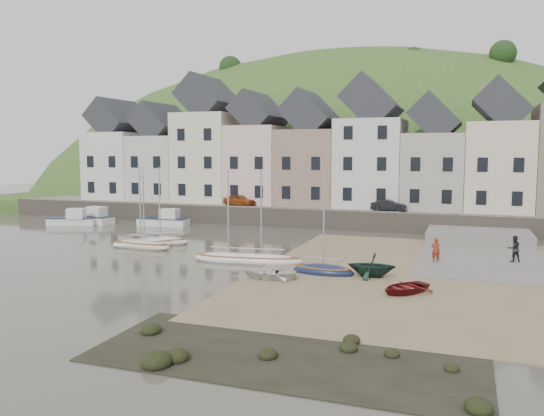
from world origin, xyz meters
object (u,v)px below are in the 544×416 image
at_px(rowboat_white, 270,273).
at_px(car_left, 239,200).
at_px(car_right, 389,205).
at_px(rowboat_red, 405,287).
at_px(person_red, 436,250).
at_px(rowboat_green, 372,265).
at_px(person_dark, 514,249).
at_px(sailboat_0, 160,241).

height_order(rowboat_white, car_left, car_left).
bearing_deg(car_right, rowboat_red, -171.86).
bearing_deg(person_red, car_right, -84.15).
relative_size(rowboat_green, person_dark, 1.56).
height_order(rowboat_red, car_left, car_left).
xyz_separation_m(rowboat_white, car_right, (3.52, 23.61, 1.78)).
bearing_deg(person_red, person_dark, -171.01).
relative_size(rowboat_green, car_right, 0.80).
height_order(rowboat_white, person_red, person_red).
relative_size(rowboat_red, person_red, 1.84).
relative_size(rowboat_white, car_right, 0.90).
relative_size(sailboat_0, rowboat_red, 2.18).
height_order(sailboat_0, car_left, sailboat_0).
height_order(person_red, car_left, car_left).
bearing_deg(rowboat_red, person_red, 120.51).
relative_size(rowboat_green, person_red, 1.70).
xyz_separation_m(person_dark, car_left, (-25.47, 14.04, 1.22)).
height_order(rowboat_white, person_dark, person_dark).
bearing_deg(rowboat_white, car_right, 159.68).
xyz_separation_m(rowboat_green, person_dark, (8.10, 7.27, 0.21)).
bearing_deg(person_dark, person_red, 0.34).
xyz_separation_m(sailboat_0, car_right, (15.61, 15.56, 1.89)).
relative_size(sailboat_0, person_dark, 3.67).
relative_size(rowboat_red, person_dark, 1.68).
height_order(sailboat_0, rowboat_white, sailboat_0).
height_order(rowboat_white, car_right, car_right).
xyz_separation_m(person_dark, car_right, (-9.99, 14.04, 1.17)).
xyz_separation_m(sailboat_0, rowboat_red, (19.70, -8.79, 0.10)).
relative_size(person_dark, car_left, 0.48).
height_order(sailboat_0, person_red, sailboat_0).
height_order(rowboat_white, rowboat_green, rowboat_green).
relative_size(rowboat_red, car_right, 0.86).
relative_size(sailboat_0, car_left, 1.78).
relative_size(rowboat_white, person_red, 1.92).
xyz_separation_m(rowboat_green, car_right, (-1.89, 21.31, 1.39)).
distance_m(person_dark, car_left, 29.11).
height_order(person_red, person_dark, person_dark).
distance_m(rowboat_white, car_left, 26.53).
distance_m(rowboat_red, person_dark, 11.89).
xyz_separation_m(rowboat_white, car_left, (-11.96, 23.61, 1.83)).
distance_m(rowboat_green, car_left, 27.53).
xyz_separation_m(rowboat_white, person_red, (8.69, 7.71, 0.54)).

